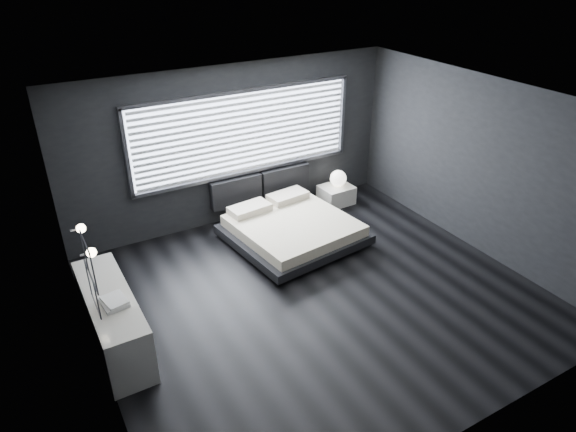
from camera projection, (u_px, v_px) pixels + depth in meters
room at (320, 209)px, 6.80m from camera, size 6.04×6.00×2.80m
window at (245, 133)px, 8.84m from camera, size 4.14×0.09×1.52m
headboard at (261, 186)px, 9.41m from camera, size 1.96×0.16×0.52m
sconce_near at (91, 253)px, 5.48m from camera, size 0.18×0.11×0.11m
sconce_far at (81, 228)px, 5.94m from camera, size 0.18×0.11×0.11m
wall_art_upper at (89, 262)px, 4.86m from camera, size 0.01×0.48×0.48m
wall_art_lower at (93, 289)px, 5.28m from camera, size 0.01×0.48×0.48m
bed at (292, 228)px, 8.69m from camera, size 2.22×2.14×0.52m
nightstand at (336, 195)px, 9.97m from camera, size 0.63×0.53×0.35m
orb_lamp at (338, 178)px, 9.84m from camera, size 0.31×0.31×0.31m
dresser at (113, 319)px, 6.39m from camera, size 0.55×1.91×0.76m
book_stack at (114, 301)px, 6.04m from camera, size 0.31×0.39×0.07m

